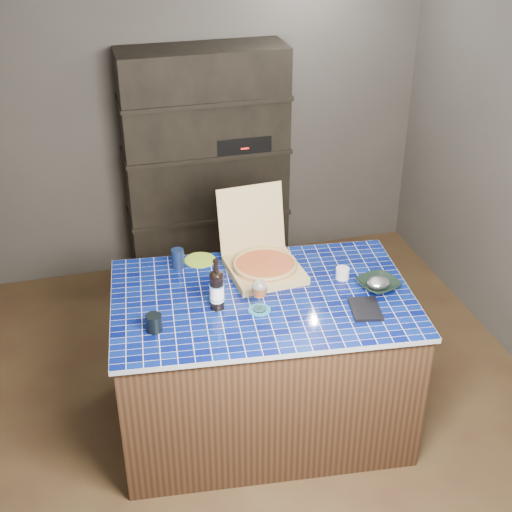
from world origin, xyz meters
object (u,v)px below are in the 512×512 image
object	(u,v)px
mead_bottle	(217,289)
wine_glass	(260,289)
pizza_box	(263,262)
kitchen_island	(262,361)
bowl	(378,285)
dvd_case	(365,309)

from	to	relation	value
mead_bottle	wine_glass	bearing A→B (deg)	-21.12
pizza_box	mead_bottle	distance (m)	0.45
kitchen_island	wine_glass	distance (m)	0.59
wine_glass	bowl	world-z (taller)	wine_glass
pizza_box	wine_glass	size ratio (longest dim) A/B	2.76
kitchen_island	wine_glass	size ratio (longest dim) A/B	9.39
mead_bottle	bowl	world-z (taller)	mead_bottle
kitchen_island	pizza_box	bearing A→B (deg)	79.85
pizza_box	mead_bottle	xyz separation A→B (m)	(-0.33, -0.30, 0.05)
pizza_box	mead_bottle	world-z (taller)	pizza_box
kitchen_island	dvd_case	distance (m)	0.72
dvd_case	bowl	world-z (taller)	bowl
dvd_case	bowl	distance (m)	0.23
pizza_box	dvd_case	bearing A→B (deg)	-55.74
pizza_box	mead_bottle	size ratio (longest dim) A/B	1.73
kitchen_island	dvd_case	bearing A→B (deg)	-23.00
mead_bottle	wine_glass	xyz separation A→B (m)	(0.21, -0.08, 0.02)
dvd_case	bowl	xyz separation A→B (m)	(0.15, 0.18, 0.02)
kitchen_island	pizza_box	xyz separation A→B (m)	(0.07, 0.25, 0.51)
mead_bottle	bowl	bearing A→B (deg)	-3.16
pizza_box	dvd_case	world-z (taller)	pizza_box
kitchen_island	pizza_box	world-z (taller)	pizza_box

